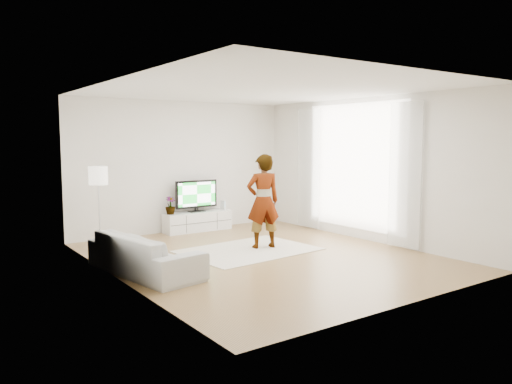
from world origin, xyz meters
TOP-DOWN VIEW (x-y plane):
  - floor at (0.00, 0.00)m, footprint 6.00×6.00m
  - ceiling at (0.00, 0.00)m, footprint 6.00×6.00m
  - wall_left at (-2.50, 0.00)m, footprint 0.02×6.00m
  - wall_right at (2.50, 0.00)m, footprint 0.02×6.00m
  - wall_back at (0.00, 3.00)m, footprint 5.00×0.02m
  - wall_front at (0.00, -3.00)m, footprint 5.00×0.02m
  - window at (2.48, 0.30)m, footprint 0.01×2.60m
  - curtain_near at (2.40, -1.00)m, footprint 0.04×0.70m
  - curtain_far at (2.40, 1.60)m, footprint 0.04×0.70m
  - media_console at (0.23, 2.76)m, footprint 1.50×0.43m
  - television at (0.23, 2.79)m, footprint 0.98×0.19m
  - game_console at (0.89, 2.76)m, footprint 0.07×0.15m
  - potted_plant at (-0.40, 2.77)m, footprint 0.24×0.24m
  - rug at (0.06, 0.53)m, footprint 2.43×1.85m
  - player at (0.39, 0.55)m, footprint 0.71×0.56m
  - sofa at (-2.06, 0.16)m, footprint 1.13×2.15m
  - floor_lamp at (-2.08, 2.17)m, footprint 0.33×0.33m

SIDE VIEW (x-z plane):
  - floor at x=0.00m, z-range 0.00..0.00m
  - rug at x=0.06m, z-range 0.00..0.01m
  - media_console at x=0.23m, z-range 0.00..0.42m
  - sofa at x=-2.06m, z-range 0.00..0.60m
  - game_console at x=0.89m, z-range 0.42..0.62m
  - potted_plant at x=-0.40m, z-range 0.42..0.80m
  - television at x=0.23m, z-range 0.45..1.13m
  - player at x=0.39m, z-range 0.01..1.72m
  - floor_lamp at x=-2.08m, z-range 0.52..2.02m
  - curtain_near at x=2.40m, z-range 0.05..2.65m
  - curtain_far at x=2.40m, z-range 0.05..2.65m
  - wall_left at x=-2.50m, z-range 0.00..2.80m
  - wall_right at x=2.50m, z-range 0.00..2.80m
  - wall_back at x=0.00m, z-range 0.00..2.80m
  - wall_front at x=0.00m, z-range 0.00..2.80m
  - window at x=2.48m, z-range 0.20..2.70m
  - ceiling at x=0.00m, z-range 2.80..2.80m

